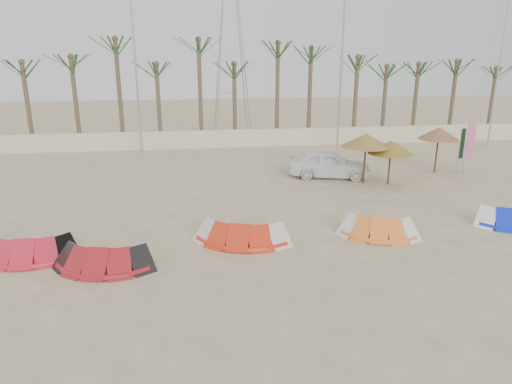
{
  "coord_description": "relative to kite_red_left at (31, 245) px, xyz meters",
  "views": [
    {
      "loc": [
        -2.52,
        -11.78,
        6.78
      ],
      "look_at": [
        0.0,
        6.0,
        1.3
      ],
      "focal_mm": 32.0,
      "sensor_mm": 36.0,
      "label": 1
    }
  ],
  "objects": [
    {
      "name": "ground",
      "position": [
        8.21,
        -3.69,
        -0.42
      ],
      "size": [
        120.0,
        120.0,
        0.0
      ],
      "primitive_type": "plane",
      "color": "#D5BA8B",
      "rests_on": "ground"
    },
    {
      "name": "boundary_wall",
      "position": [
        8.21,
        18.31,
        0.23
      ],
      "size": [
        60.0,
        0.3,
        1.3
      ],
      "primitive_type": "cube",
      "color": "beige",
      "rests_on": "ground"
    },
    {
      "name": "palm_line",
      "position": [
        8.87,
        19.81,
        6.03
      ],
      "size": [
        52.0,
        4.0,
        7.7
      ],
      "color": "brown",
      "rests_on": "ground"
    },
    {
      "name": "lamp_b",
      "position": [
        2.24,
        16.31,
        5.35
      ],
      "size": [
        1.25,
        0.14,
        11.0
      ],
      "color": "#A5A8AD",
      "rests_on": "ground"
    },
    {
      "name": "lamp_c",
      "position": [
        16.24,
        16.31,
        5.35
      ],
      "size": [
        1.25,
        0.14,
        11.0
      ],
      "color": "#A5A8AD",
      "rests_on": "ground"
    },
    {
      "name": "lamp_d",
      "position": [
        28.24,
        16.31,
        5.35
      ],
      "size": [
        1.25,
        0.14,
        11.0
      ],
      "color": "#A5A8AD",
      "rests_on": "ground"
    },
    {
      "name": "pylon",
      "position": [
        9.21,
        24.31,
        -0.42
      ],
      "size": [
        3.0,
        3.0,
        14.0
      ],
      "primitive_type": null,
      "color": "#A5A8AD",
      "rests_on": "ground"
    },
    {
      "name": "kite_red_left",
      "position": [
        0.0,
        0.0,
        0.0
      ],
      "size": [
        3.27,
        1.56,
        0.9
      ],
      "color": "red",
      "rests_on": "ground"
    },
    {
      "name": "kite_red_mid",
      "position": [
        2.64,
        -1.06,
        0.0
      ],
      "size": [
        3.54,
        2.13,
        0.9
      ],
      "color": "#A4181F",
      "rests_on": "ground"
    },
    {
      "name": "kite_red_right",
      "position": [
        7.35,
        0.45,
        0.0
      ],
      "size": [
        3.85,
        2.43,
        0.9
      ],
      "color": "red",
      "rests_on": "ground"
    },
    {
      "name": "kite_orange",
      "position": [
        12.61,
        0.25,
        -0.0
      ],
      "size": [
        3.34,
        2.34,
        0.9
      ],
      "color": "orange",
      "rests_on": "ground"
    },
    {
      "name": "parasol_left",
      "position": [
        14.82,
        7.36,
        1.94
      ],
      "size": [
        2.61,
        2.61,
        2.71
      ],
      "color": "#4C331E",
      "rests_on": "ground"
    },
    {
      "name": "parasol_mid",
      "position": [
        16.08,
        7.0,
        1.6
      ],
      "size": [
        2.4,
        2.4,
        2.38
      ],
      "color": "#4C331E",
      "rests_on": "ground"
    },
    {
      "name": "parasol_right",
      "position": [
        19.88,
        9.04,
        1.91
      ],
      "size": [
        2.34,
        2.34,
        2.69
      ],
      "color": "#4C331E",
      "rests_on": "ground"
    },
    {
      "name": "flag_pink",
      "position": [
        21.48,
        8.47,
        1.41
      ],
      "size": [
        0.44,
        0.18,
        3.08
      ],
      "color": "#A5A8AD",
      "rests_on": "ground"
    },
    {
      "name": "flag_green",
      "position": [
        21.34,
        8.85,
        1.21
      ],
      "size": [
        0.44,
        0.19,
        2.74
      ],
      "color": "#A5A8AD",
      "rests_on": "ground"
    },
    {
      "name": "car",
      "position": [
        13.31,
        8.82,
        0.35
      ],
      "size": [
        4.86,
        2.99,
        1.54
      ],
      "primitive_type": "imported",
      "rotation": [
        0.0,
        0.0,
        1.29
      ],
      "color": "white",
      "rests_on": "ground"
    }
  ]
}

